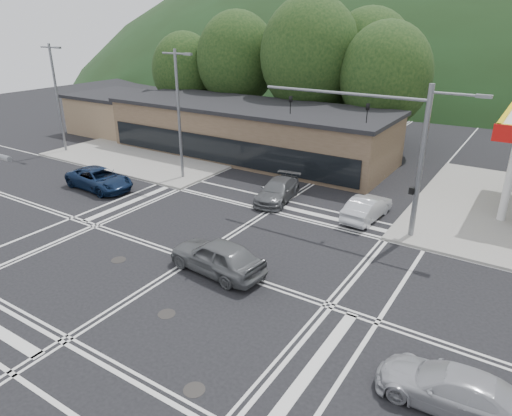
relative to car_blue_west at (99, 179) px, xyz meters
The scene contains 19 objects.
ground 12.58m from the car_blue_west, 19.88° to the right, with size 120.00×120.00×0.00m, color black.
sidewalk_nw 11.21m from the car_blue_west, 106.54° to the left, with size 16.00×16.00×0.15m, color gray.
commercial_row 13.35m from the car_blue_west, 73.32° to the left, with size 24.00×8.00×4.00m, color brown.
commercial_nw 17.65m from the car_blue_west, 133.75° to the left, with size 8.00×7.00×3.60m, color #846B4F.
hill_north 86.54m from the car_blue_west, 82.15° to the left, with size 252.00×126.00×140.00m, color #1D3216.
tree_n_a 20.86m from the car_blue_west, 96.32° to the left, with size 8.00×8.00×11.75m.
tree_n_b 21.75m from the car_blue_west, 73.58° to the left, with size 9.00×9.00×12.98m.
tree_n_c 24.22m from the car_blue_west, 57.00° to the left, with size 7.60×7.60×10.87m.
tree_n_d 21.07m from the car_blue_west, 113.61° to the left, with size 6.80×6.80×9.76m.
tree_n_e 26.47m from the car_blue_west, 67.53° to the left, with size 8.40×8.40×11.98m.
streetlight_nw 7.25m from the car_blue_west, 54.49° to the left, with size 2.50×0.25×9.00m.
streetlight_w 11.99m from the car_blue_west, 154.97° to the left, with size 2.50×0.25×9.00m.
signal_mast_ne 19.66m from the car_blue_west, 11.83° to the left, with size 11.65×0.30×8.00m.
car_blue_west is the anchor object (origin of this frame).
car_grey_center 14.29m from the car_blue_west, 18.66° to the right, with size 1.92×4.77×1.63m, color #5E6063.
car_silver_east 25.18m from the car_blue_west, 16.32° to the right, with size 1.79×4.41×1.28m, color #ABACB2.
car_queue_a 17.87m from the car_blue_west, 16.16° to the left, with size 1.46×4.20×1.38m, color silver.
car_queue_b 18.47m from the car_blue_west, 36.61° to the left, with size 1.61×4.00×1.36m, color white.
car_northbound 12.26m from the car_blue_west, 22.68° to the left, with size 1.87×4.60×1.34m, color #545759.
Camera 1 is at (13.10, -14.75, 10.78)m, focal length 32.00 mm.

